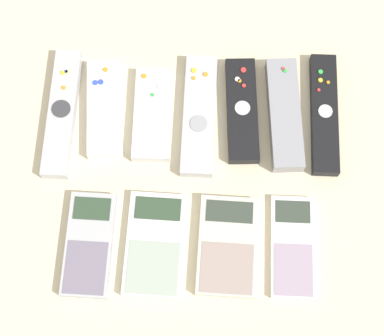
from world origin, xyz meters
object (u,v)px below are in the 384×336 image
object	(u,v)px
remote_3	(199,115)
remote_6	(324,114)
remote_2	(153,115)
remote_5	(284,114)
remote_0	(62,113)
remote_4	(242,110)
calculator_0	(89,245)
calculator_2	(228,246)
remote_1	(105,109)
calculator_1	(155,244)
calculator_3	(293,247)

from	to	relation	value
remote_3	remote_6	size ratio (longest dim) A/B	1.00
remote_2	remote_5	size ratio (longest dim) A/B	0.83
remote_0	remote_4	size ratio (longest dim) A/B	1.22
remote_0	remote_3	xyz separation A→B (m)	(0.22, 0.00, -0.00)
calculator_0	calculator_2	distance (m)	0.21
remote_1	calculator_1	xyz separation A→B (m)	(0.09, -0.22, -0.00)
remote_4	calculator_0	distance (m)	0.32
remote_2	calculator_3	world-z (taller)	remote_2
calculator_1	calculator_3	distance (m)	0.20
remote_0	remote_4	distance (m)	0.29
remote_1	calculator_2	size ratio (longest dim) A/B	1.09
remote_3	remote_5	size ratio (longest dim) A/B	1.09
remote_6	remote_1	bearing A→B (deg)	-179.10
remote_0	remote_3	size ratio (longest dim) A/B	1.06
remote_1	remote_3	bearing A→B (deg)	-6.93
remote_1	calculator_3	distance (m)	0.36
calculator_0	remote_0	bearing A→B (deg)	107.58
remote_3	remote_4	distance (m)	0.07
calculator_3	calculator_0	bearing A→B (deg)	-178.08
remote_2	remote_4	xyz separation A→B (m)	(0.14, 0.01, 0.00)
calculator_3	remote_0	bearing A→B (deg)	151.37
remote_4	calculator_1	distance (m)	0.25
calculator_0	calculator_2	size ratio (longest dim) A/B	1.04
remote_2	calculator_2	xyz separation A→B (m)	(0.12, -0.21, -0.00)
remote_5	calculator_1	xyz separation A→B (m)	(-0.20, -0.21, -0.01)
remote_1	remote_4	xyz separation A→B (m)	(0.22, 0.00, -0.00)
remote_3	calculator_0	xyz separation A→B (m)	(-0.16, -0.21, -0.00)
calculator_3	calculator_1	bearing A→B (deg)	-178.43
remote_1	remote_6	distance (m)	0.35
remote_1	calculator_0	bearing A→B (deg)	-96.51
remote_3	remote_0	bearing A→B (deg)	-178.07
remote_1	remote_0	bearing A→B (deg)	-176.59
remote_4	remote_5	bearing A→B (deg)	-8.24
remote_2	remote_0	bearing A→B (deg)	-179.44
calculator_1	calculator_3	bearing A→B (deg)	3.07
calculator_0	calculator_3	world-z (taller)	calculator_0
remote_0	calculator_1	distance (m)	0.26
remote_5	calculator_3	distance (m)	0.21
remote_5	calculator_1	distance (m)	0.29
remote_2	calculator_2	bearing A→B (deg)	-59.83
remote_2	calculator_1	world-z (taller)	remote_2
remote_4	remote_5	xyz separation A→B (m)	(0.07, -0.01, 0.00)
remote_1	remote_6	xyz separation A→B (m)	(0.35, -0.00, -0.00)
remote_3	calculator_3	distance (m)	0.25
calculator_2	remote_5	bearing A→B (deg)	69.90
remote_0	remote_2	distance (m)	0.14
calculator_1	remote_6	bearing A→B (deg)	42.30
remote_3	remote_5	bearing A→B (deg)	2.88
remote_4	calculator_2	size ratio (longest dim) A/B	1.15
calculator_3	remote_6	bearing A→B (deg)	76.62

